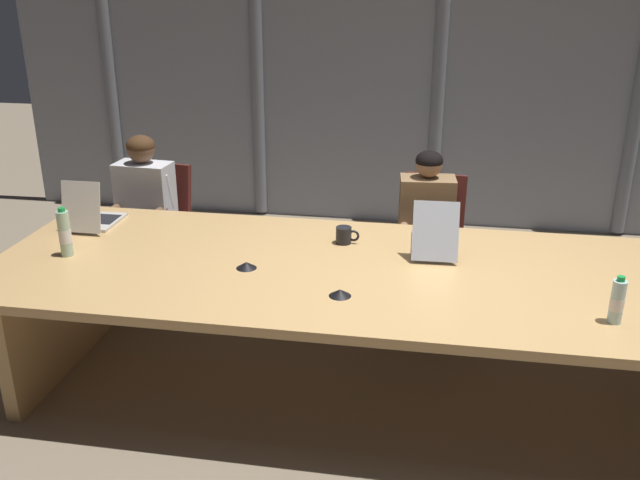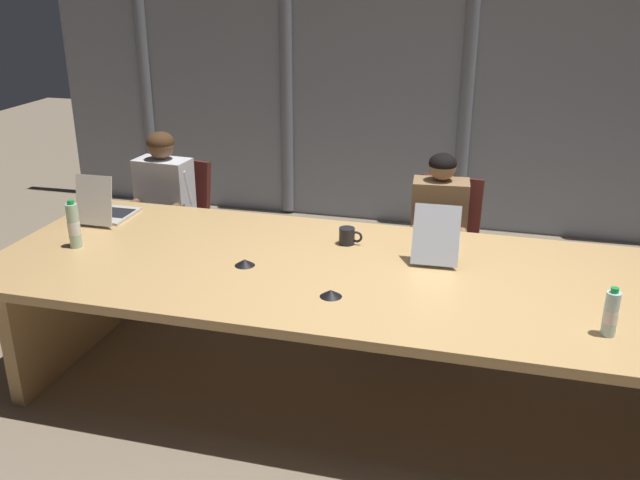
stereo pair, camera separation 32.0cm
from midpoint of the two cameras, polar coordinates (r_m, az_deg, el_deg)
The scene contains 14 objects.
ground_plane at distance 4.02m, azimuth 5.71°, elevation -12.61°, with size 15.72×15.72×0.00m, color #7F705B.
conference_table at distance 3.71m, azimuth 6.06°, elevation -4.63°, with size 4.69×1.45×0.75m.
curtain_backdrop at distance 6.31m, azimuth 8.36°, elevation 13.64°, with size 7.86×0.17×2.83m.
laptop_left_end at distance 4.54m, azimuth -20.00°, elevation 1.76°, with size 0.24×0.39×0.32m.
laptop_left_mid at distance 3.96m, azimuth 7.04°, elevation 0.07°, with size 0.26×0.50×0.32m.
office_chair_left_end at distance 5.37m, azimuth -14.96°, elevation -0.19°, with size 0.60×0.61×0.89m.
office_chair_left_mid at distance 4.91m, azimuth 7.01°, elevation -1.64°, with size 0.60×0.60×0.91m.
person_left_end at distance 5.15m, azimuth -16.21°, elevation 2.56°, with size 0.43×0.56×1.16m.
person_left_mid at distance 4.65m, azimuth 6.77°, elevation 0.99°, with size 0.41×0.57×1.13m.
water_bottle_primary at distance 3.32m, azimuth 20.64°, elevation -4.81°, with size 0.06×0.06×0.23m.
water_bottle_secondary at distance 4.12m, azimuth -22.28°, elevation 0.44°, with size 0.07×0.07×0.28m.
coffee_mug_near at distance 4.01m, azimuth -0.27°, elevation 0.36°, with size 0.14×0.09×0.10m.
conference_mic_left_side at distance 3.38m, azimuth -1.06°, elevation -4.38°, with size 0.11×0.11×0.04m, color black.
conference_mic_middle at distance 3.73m, azimuth -8.51°, elevation -2.09°, with size 0.11×0.11×0.04m, color black.
Camera 1 is at (0.03, -3.37, 2.25)m, focal length 39.10 mm.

